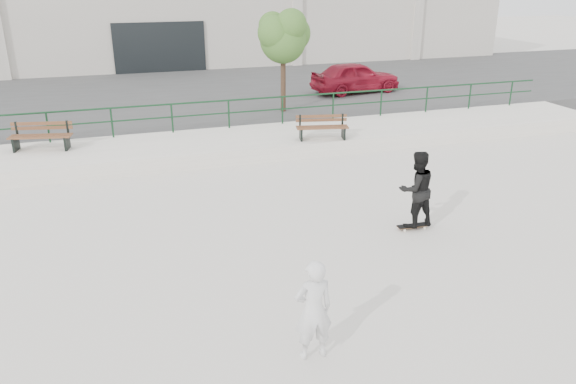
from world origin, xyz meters
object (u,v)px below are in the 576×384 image
object	(u,v)px
seated_skater	(313,310)
standing_skater	(416,189)
bench_left	(41,136)
bench_right	(322,127)
tree	(284,35)
red_car	(355,77)
skateboard	(413,226)

from	to	relation	value
seated_skater	standing_skater	bearing A→B (deg)	-136.81
bench_left	bench_right	xyz separation A→B (m)	(8.81, -1.57, -0.03)
tree	red_car	xyz separation A→B (m)	(4.29, 2.62, -2.27)
tree	standing_skater	bearing A→B (deg)	-90.57
bench_right	standing_skater	world-z (taller)	standing_skater
bench_left	skateboard	bearing A→B (deg)	-30.13
red_car	seated_skater	world-z (taller)	red_car
bench_left	standing_skater	world-z (taller)	standing_skater
red_car	tree	bearing A→B (deg)	115.42
bench_right	tree	xyz separation A→B (m)	(0.01, 4.27, 2.59)
red_car	skateboard	xyz separation A→B (m)	(-4.40, -13.20, -1.13)
seated_skater	red_car	bearing A→B (deg)	-116.61
bench_left	bench_right	size ratio (longest dim) A/B	1.08
bench_left	tree	bearing A→B (deg)	29.01
skateboard	tree	bearing A→B (deg)	91.68
red_car	standing_skater	bearing A→B (deg)	155.65
bench_right	bench_left	bearing A→B (deg)	-178.13
tree	standing_skater	xyz separation A→B (m)	(-0.11, -10.59, -2.47)
red_car	seated_skater	bearing A→B (deg)	147.90
bench_left	seated_skater	xyz separation A→B (m)	(4.78, -11.63, -0.07)
tree	bench_left	bearing A→B (deg)	-162.99
skateboard	seated_skater	size ratio (longest dim) A/B	0.46
bench_left	red_car	distance (m)	14.16
bench_left	red_car	xyz separation A→B (m)	(13.12, 5.32, 0.28)
red_car	bench_left	bearing A→B (deg)	106.14
bench_right	seated_skater	size ratio (longest dim) A/B	1.05
skateboard	seated_skater	bearing A→B (deg)	-134.14
bench_right	red_car	distance (m)	8.13
red_car	bench_right	bearing A→B (deg)	142.08
bench_left	red_car	size ratio (longest dim) A/B	0.47
seated_skater	bench_left	bearing A→B (deg)	-68.07
standing_skater	seated_skater	distance (m)	5.44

